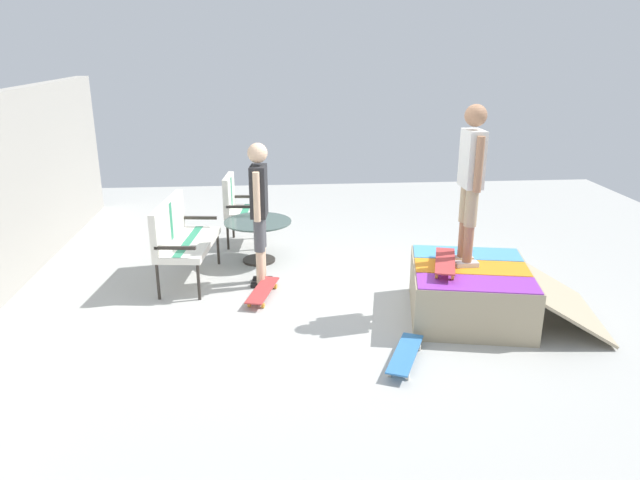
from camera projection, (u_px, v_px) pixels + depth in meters
name	position (u px, v px, depth m)	size (l,w,h in m)	color
ground_plane	(347.00, 306.00, 6.84)	(12.00, 12.00, 0.10)	#B2B2AD
skate_ramp	(473.00, 292.00, 6.39)	(1.68, 2.18, 0.57)	tan
patio_bench	(179.00, 233.00, 7.25)	(1.30, 0.68, 1.02)	#2D2823
patio_chair_near_house	(238.00, 203.00, 8.63)	(0.66, 0.60, 1.02)	#2D2823
patio_table	(258.00, 233.00, 7.97)	(0.90, 0.90, 0.57)	#2D2823
person_watching	(259.00, 204.00, 7.01)	(0.48, 0.27, 1.74)	black
person_skater	(471.00, 174.00, 6.10)	(0.48, 0.24, 1.69)	silver
skateboard_by_bench	(263.00, 291.00, 6.92)	(0.82, 0.40, 0.10)	#B23838
skateboard_spare	(405.00, 354.00, 5.50)	(0.81, 0.51, 0.10)	#3372B2
skateboard_on_ramp	(445.00, 262.00, 6.22)	(0.82, 0.41, 0.10)	#B23838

